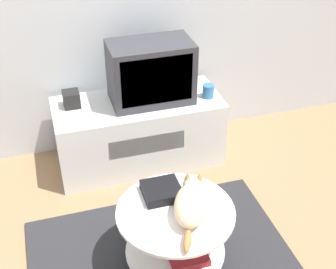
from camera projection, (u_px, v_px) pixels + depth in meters
name	position (u px, v px, depth m)	size (l,w,h in m)	color
rug	(165.00, 269.00, 2.66)	(1.50, 1.20, 0.02)	#28282B
tv_stand	(139.00, 132.00, 3.39)	(1.17, 0.50, 0.50)	silver
tv	(151.00, 72.00, 3.16)	(0.56, 0.32, 0.43)	#333338
speaker	(71.00, 99.00, 3.17)	(0.11, 0.11, 0.11)	black
mug	(208.00, 91.00, 3.29)	(0.08, 0.08, 0.09)	teal
coffee_table	(176.00, 233.00, 2.54)	(0.63, 0.63, 0.41)	#B2B2B7
dvd_box	(162.00, 191.00, 2.54)	(0.20, 0.19, 0.06)	black
cat	(191.00, 203.00, 2.40)	(0.28, 0.49, 0.15)	beige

